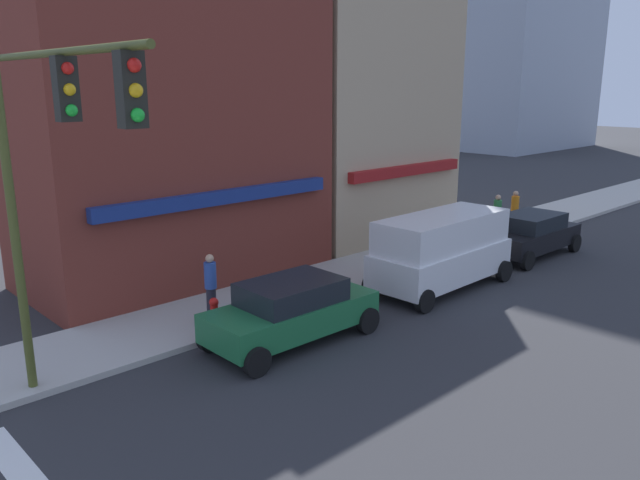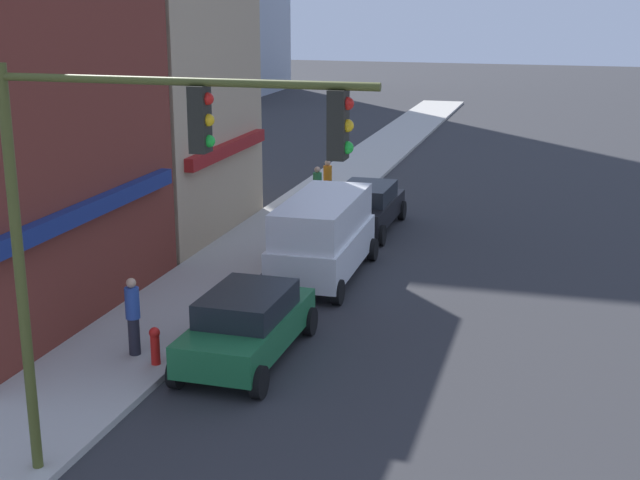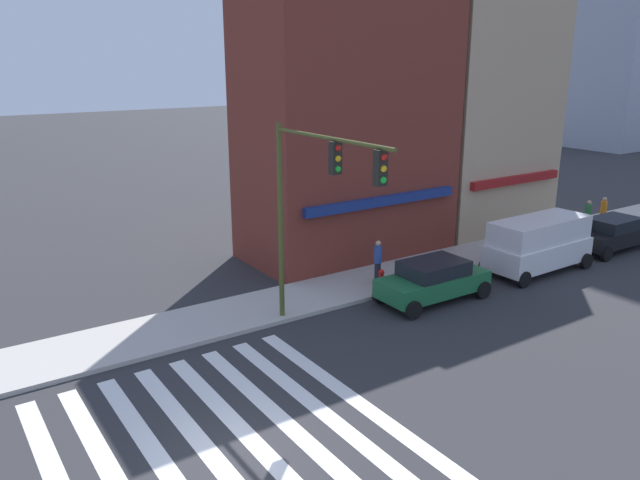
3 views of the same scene
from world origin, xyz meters
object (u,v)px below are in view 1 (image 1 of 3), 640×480
object	(u,v)px
traffic_signal	(46,160)
fire_hydrant	(214,312)
sedan_black	(530,234)
sedan_green	(292,310)
pedestrian_green_top	(497,215)
pedestrian_orange_vest	(515,211)
van_white	(442,248)
pedestrian_blue_shirt	(211,285)

from	to	relation	value
traffic_signal	fire_hydrant	distance (m)	6.61
sedan_black	fire_hydrant	distance (m)	12.95
sedan_black	fire_hydrant	world-z (taller)	sedan_black
fire_hydrant	sedan_green	bearing A→B (deg)	-56.41
pedestrian_green_top	pedestrian_orange_vest	bearing A→B (deg)	162.00
traffic_signal	fire_hydrant	xyz separation A→B (m)	(4.49, 2.07, -4.38)
pedestrian_orange_vest	fire_hydrant	xyz separation A→B (m)	(-15.27, -0.36, -0.46)
pedestrian_green_top	sedan_black	bearing A→B (deg)	44.88
van_white	fire_hydrant	xyz separation A→B (m)	(-7.27, 1.70, -0.67)
traffic_signal	van_white	size ratio (longest dim) A/B	1.36
sedan_green	fire_hydrant	world-z (taller)	sedan_green
pedestrian_green_top	fire_hydrant	distance (m)	13.93
sedan_green	pedestrian_orange_vest	world-z (taller)	pedestrian_orange_vest
traffic_signal	pedestrian_green_top	xyz separation A→B (m)	(18.41, 2.44, -3.93)
van_white	pedestrian_orange_vest	distance (m)	8.26
pedestrian_orange_vest	pedestrian_green_top	size ratio (longest dim) A/B	1.00
sedan_green	pedestrian_green_top	world-z (taller)	pedestrian_green_top
fire_hydrant	pedestrian_orange_vest	bearing A→B (deg)	1.35
sedan_green	pedestrian_orange_vest	bearing A→B (deg)	8.85
sedan_green	pedestrian_green_top	bearing A→B (deg)	9.75
sedan_green	pedestrian_blue_shirt	distance (m)	2.52
van_white	sedan_green	bearing A→B (deg)	178.89
van_white	pedestrian_blue_shirt	world-z (taller)	van_white
sedan_black	pedestrian_green_top	world-z (taller)	pedestrian_green_top
sedan_green	fire_hydrant	size ratio (longest dim) A/B	5.25
sedan_green	van_white	world-z (taller)	van_white
pedestrian_blue_shirt	fire_hydrant	distance (m)	0.91
sedan_green	pedestrian_orange_vest	size ratio (longest dim) A/B	2.50
pedestrian_blue_shirt	sedan_green	bearing A→B (deg)	-68.51
pedestrian_green_top	fire_hydrant	world-z (taller)	pedestrian_green_top
pedestrian_green_top	fire_hydrant	xyz separation A→B (m)	(-13.91, -0.37, -0.46)
traffic_signal	pedestrian_orange_vest	distance (m)	20.30
sedan_green	van_white	distance (m)	6.16
van_white	pedestrian_orange_vest	world-z (taller)	van_white
sedan_green	fire_hydrant	distance (m)	2.05
traffic_signal	sedan_black	size ratio (longest dim) A/B	1.56
sedan_black	pedestrian_orange_vest	world-z (taller)	pedestrian_orange_vest
sedan_green	pedestrian_blue_shirt	bearing A→B (deg)	108.01
van_white	pedestrian_blue_shirt	distance (m)	7.30
traffic_signal	pedestrian_blue_shirt	distance (m)	6.84
traffic_signal	sedan_black	xyz separation A→B (m)	(17.33, 0.37, -4.16)
pedestrian_blue_shirt	van_white	bearing A→B (deg)	-15.08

